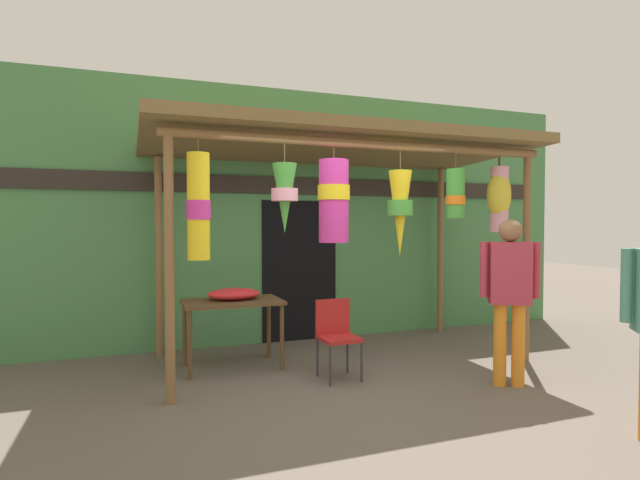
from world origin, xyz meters
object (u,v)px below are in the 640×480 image
flower_heap_on_table (235,294)px  customer_foreground (510,287)px  folding_chair (336,331)px  display_table (232,309)px

flower_heap_on_table → customer_foreground: size_ratio=0.35×
flower_heap_on_table → folding_chair: flower_heap_on_table is taller
display_table → customer_foreground: (2.54, -1.65, 0.33)m
folding_chair → flower_heap_on_table: bearing=140.5°
display_table → folding_chair: 1.26m
display_table → customer_foreground: bearing=-33.0°
display_table → flower_heap_on_table: size_ratio=1.85×
display_table → folding_chair: (0.99, -0.75, -0.19)m
folding_chair → display_table: bearing=142.7°
customer_foreground → flower_heap_on_table: bearing=146.1°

